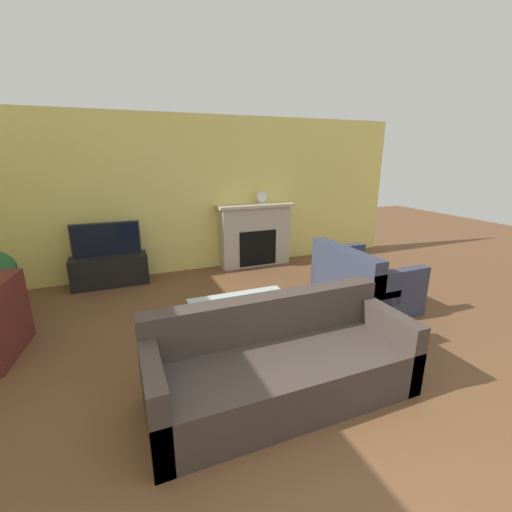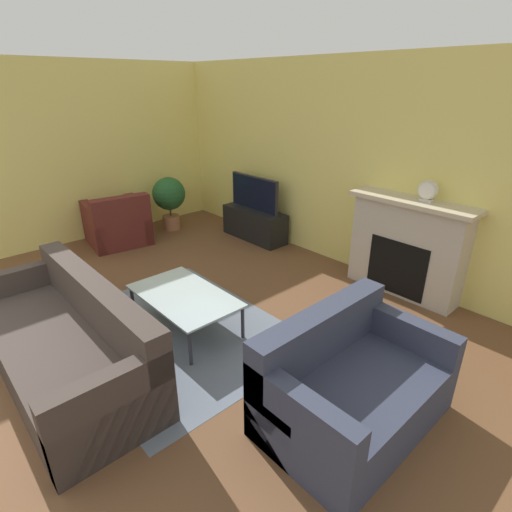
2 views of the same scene
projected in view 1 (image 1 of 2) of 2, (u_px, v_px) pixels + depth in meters
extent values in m
cube|color=#EADB72|center=(172.00, 196.00, 5.87)|extent=(8.95, 0.06, 2.70)
cube|color=slate|center=(247.00, 337.00, 3.97)|extent=(2.39, 1.90, 0.00)
cube|color=#BCB2A3|center=(255.00, 235.00, 6.45)|extent=(1.32, 0.34, 1.17)
cube|color=black|center=(258.00, 248.00, 6.36)|extent=(0.72, 0.01, 0.66)
cube|color=beige|center=(255.00, 205.00, 6.26)|extent=(1.44, 0.40, 0.05)
cube|color=black|center=(110.00, 271.00, 5.51)|extent=(1.16, 0.40, 0.49)
cube|color=#232328|center=(106.00, 240.00, 5.37)|extent=(1.01, 0.05, 0.54)
cube|color=black|center=(106.00, 240.00, 5.34)|extent=(0.97, 0.01, 0.50)
cube|color=#3D332D|center=(283.00, 376.00, 2.94)|extent=(2.27, 0.89, 0.42)
cube|color=#3D332D|center=(267.00, 316.00, 3.13)|extent=(2.27, 0.20, 0.40)
cube|color=#3D332D|center=(154.00, 396.00, 2.52)|extent=(0.14, 0.89, 0.66)
cube|color=#3D332D|center=(382.00, 339.00, 3.29)|extent=(0.14, 0.89, 0.66)
cube|color=#33384C|center=(363.00, 287.00, 4.94)|extent=(0.91, 1.40, 0.42)
cube|color=#33384C|center=(345.00, 262.00, 4.69)|extent=(0.20, 1.40, 0.40)
cube|color=#33384C|center=(397.00, 295.00, 4.35)|extent=(0.91, 0.14, 0.66)
cube|color=#33384C|center=(338.00, 266.00, 5.46)|extent=(0.91, 0.14, 0.66)
cylinder|color=#333338|center=(204.00, 340.00, 3.56)|extent=(0.04, 0.04, 0.36)
cylinder|color=#333338|center=(298.00, 321.00, 3.96)|extent=(0.04, 0.04, 0.36)
cylinder|color=#333338|center=(191.00, 315.00, 4.11)|extent=(0.04, 0.04, 0.36)
cylinder|color=#333338|center=(274.00, 301.00, 4.52)|extent=(0.04, 0.04, 0.36)
cube|color=silver|center=(243.00, 303.00, 3.98)|extent=(1.19, 0.70, 0.02)
cylinder|color=#AD704C|center=(1.00, 310.00, 4.38)|extent=(0.29, 0.29, 0.25)
cube|color=beige|center=(261.00, 203.00, 6.33)|extent=(0.14, 0.07, 0.03)
cylinder|color=beige|center=(261.00, 196.00, 6.29)|extent=(0.20, 0.07, 0.20)
cylinder|color=white|center=(262.00, 197.00, 6.26)|extent=(0.17, 0.00, 0.17)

